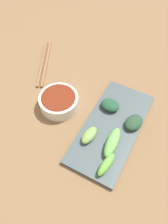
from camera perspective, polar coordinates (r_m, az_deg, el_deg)
The scene contains 9 objects.
tabletop at distance 0.68m, azimuth 1.51°, elevation -2.30°, with size 2.10×2.10×0.02m, color brown.
sauce_bowl at distance 0.69m, azimuth -6.43°, elevation 2.63°, with size 0.12×0.12×0.04m.
serving_plate at distance 0.66m, azimuth 6.76°, elevation -4.27°, with size 0.15×0.32×0.01m, color #435055.
broccoli_stalk_0 at distance 0.61m, azimuth 7.12°, elevation -7.54°, with size 0.03×0.09×0.03m, color #67BC52.
broccoli_leafy_1 at distance 0.68m, azimuth 6.56°, elevation 1.73°, with size 0.06×0.04×0.02m, color #204B31.
broccoli_leafy_2 at distance 0.66m, azimuth 12.41°, elevation -2.59°, with size 0.04×0.06×0.02m, color #25452D.
broccoli_stalk_3 at distance 0.59m, azimuth 5.59°, elevation -13.02°, with size 0.02×0.07×0.02m, color #60AA3D.
broccoli_stalk_4 at distance 0.62m, azimuth 1.32°, elevation -5.85°, with size 0.03×0.06×0.02m, color #76A04E.
chopsticks at distance 0.84m, azimuth -9.92°, elevation 12.18°, with size 0.12×0.22×0.01m.
Camera 1 is at (0.16, -0.33, 0.59)m, focal length 36.33 mm.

